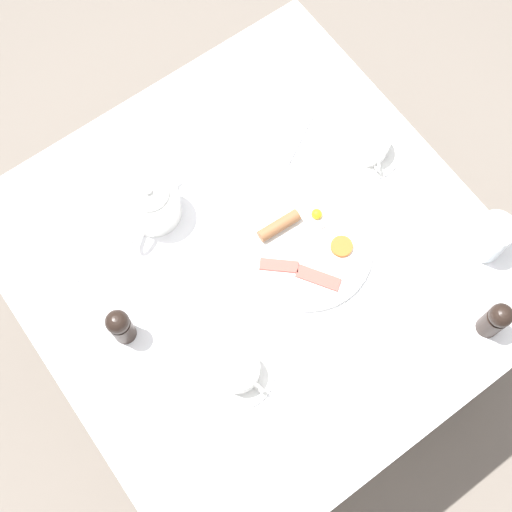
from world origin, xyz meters
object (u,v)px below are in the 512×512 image
knife_by_plate (46,257)px  breakfast_plate (306,246)px  napkin_folded (285,131)px  teacup_with_saucer_right (239,372)px  spoon_for_tea (396,342)px  teapot_near (152,204)px  fork_by_plate (299,459)px  teacup_with_saucer_left (369,146)px  salt_grinder (120,326)px  water_glass_tall (490,237)px  pepper_grinder (496,320)px

knife_by_plate → breakfast_plate: bearing=-123.5°
napkin_folded → teacup_with_saucer_right: bearing=133.8°
napkin_folded → spoon_for_tea: 0.56m
breakfast_plate → teapot_near: (0.27, 0.23, 0.05)m
fork_by_plate → knife_by_plate: same height
breakfast_plate → spoon_for_tea: (-0.29, -0.03, -0.01)m
teacup_with_saucer_right → napkin_folded: (0.41, -0.43, -0.02)m
teacup_with_saucer_right → knife_by_plate: 0.51m
teacup_with_saucer_left → teacup_with_saucer_right: bearing=114.4°
teacup_with_saucer_left → napkin_folded: (0.16, 0.13, -0.02)m
teapot_near → salt_grinder: bearing=-167.2°
teapot_near → salt_grinder: (-0.20, 0.21, 0.01)m
teapot_near → breakfast_plate: bearing=-81.1°
teacup_with_saucer_left → salt_grinder: size_ratio=1.23×
teacup_with_saucer_right → water_glass_tall: (-0.09, -0.62, 0.03)m
breakfast_plate → salt_grinder: 0.45m
pepper_grinder → fork_by_plate: (0.02, 0.50, -0.06)m
breakfast_plate → knife_by_plate: (0.32, 0.49, -0.01)m
water_glass_tall → fork_by_plate: bearing=101.6°
napkin_folded → spoon_for_tea: size_ratio=1.47×
teacup_with_saucer_left → water_glass_tall: size_ratio=1.37×
salt_grinder → napkin_folded: salt_grinder is taller
pepper_grinder → spoon_for_tea: 0.21m
spoon_for_tea → fork_by_plate: bearing=102.6°
water_glass_tall → spoon_for_tea: water_glass_tall is taller
pepper_grinder → knife_by_plate: 0.99m
teacup_with_saucer_left → teapot_near: bearing=71.7°
teacup_with_saucer_left → pepper_grinder: (-0.49, 0.06, 0.04)m
teacup_with_saucer_left → teacup_with_saucer_right: size_ratio=1.00×
spoon_for_tea → teacup_with_saucer_right: bearing=65.6°
teacup_with_saucer_right → water_glass_tall: water_glass_tall is taller
fork_by_plate → spoon_for_tea: size_ratio=1.37×
water_glass_tall → fork_by_plate: (-0.13, 0.62, -0.05)m
teacup_with_saucer_left → knife_by_plate: bearing=74.0°
teacup_with_saucer_right → teacup_with_saucer_left: bearing=-65.6°
breakfast_plate → pepper_grinder: pepper_grinder is taller
salt_grinder → napkin_folded: (0.19, -0.58, -0.06)m
teapot_near → fork_by_plate: teapot_near is taller
teacup_with_saucer_right → water_glass_tall: 0.62m
teacup_with_saucer_right → spoon_for_tea: size_ratio=1.27×
water_glass_tall → salt_grinder: (0.30, 0.76, 0.01)m
teacup_with_saucer_left → fork_by_plate: teacup_with_saucer_left is taller
teacup_with_saucer_left → knife_by_plate: teacup_with_saucer_left is taller
salt_grinder → knife_by_plate: bearing=11.5°
breakfast_plate → water_glass_tall: size_ratio=2.67×
napkin_folded → fork_by_plate: size_ratio=1.07×
teacup_with_saucer_left → napkin_folded: 0.21m
teacup_with_saucer_left → salt_grinder: bearing=92.9°
teacup_with_saucer_right → water_glass_tall: bearing=-98.1°
teacup_with_saucer_left → teacup_with_saucer_right: (-0.25, 0.56, 0.00)m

